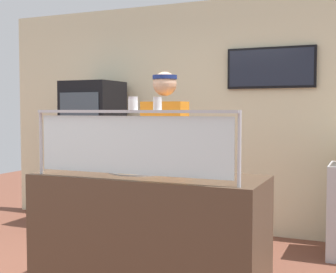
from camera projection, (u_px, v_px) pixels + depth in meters
name	position (u px, v px, depth m)	size (l,w,h in m)	color
ground_plane	(182.00, 272.00, 4.10)	(12.00, 12.00, 0.00)	brown
shop_rear_unit	(231.00, 116.00, 5.42)	(6.11, 0.13, 2.70)	beige
serving_counter	(149.00, 238.00, 3.46)	(1.71, 0.68, 0.95)	#4C3828
sneeze_guard	(131.00, 136.00, 3.16)	(1.53, 0.06, 0.48)	#B2B5BC
pizza_tray	(139.00, 170.00, 3.57)	(0.46, 0.46, 0.04)	#9EA0A8
pizza_server	(141.00, 168.00, 3.54)	(0.07, 0.28, 0.01)	#ADAFB7
parmesan_shaker	(133.00, 104.00, 3.14)	(0.07, 0.07, 0.09)	white
pepper_flake_shaker	(157.00, 104.00, 3.07)	(0.06, 0.06, 0.09)	white
worker_figure	(165.00, 158.00, 4.10)	(0.41, 0.50, 1.76)	#23232D
drink_fridge	(93.00, 154.00, 5.67)	(0.62, 0.60, 1.77)	black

